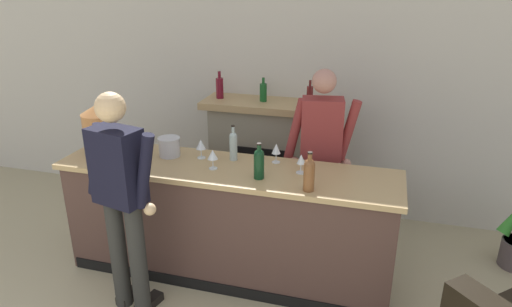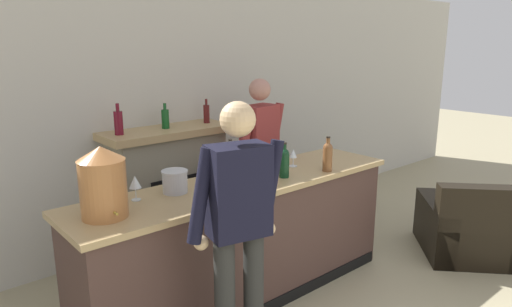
{
  "view_description": "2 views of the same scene",
  "coord_description": "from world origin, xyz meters",
  "px_view_note": "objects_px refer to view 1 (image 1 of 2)",
  "views": [
    {
      "loc": [
        1.38,
        -0.18,
        2.48
      ],
      "look_at": [
        0.43,
        3.15,
        1.13
      ],
      "focal_mm": 32.0,
      "sensor_mm": 36.0,
      "label": 1
    },
    {
      "loc": [
        -1.97,
        0.37,
        2.09
      ],
      "look_at": [
        0.44,
        3.18,
        1.18
      ],
      "focal_mm": 32.0,
      "sensor_mm": 36.0,
      "label": 2
    }
  ],
  "objects_px": {
    "wine_glass_near_bucket": "(201,145)",
    "wine_glass_back_row": "(301,160)",
    "wine_bottle_rose_blush": "(309,173)",
    "wine_bottle_port_short": "(259,162)",
    "wine_glass_by_dispenser": "(213,155)",
    "person_customer": "(122,198)",
    "person_bartender": "(320,156)",
    "ice_bucket_steel": "(169,147)",
    "fireplace_stone": "(264,157)",
    "wine_bottle_riesling_slim": "(233,145)",
    "wine_glass_mid_counter": "(140,138)",
    "wine_glass_front_left": "(276,149)",
    "copper_dispenser": "(100,129)"
  },
  "relations": [
    {
      "from": "fireplace_stone",
      "to": "wine_bottle_riesling_slim",
      "type": "xyz_separation_m",
      "value": [
        -0.0,
        -1.02,
        0.51
      ]
    },
    {
      "from": "wine_bottle_riesling_slim",
      "to": "wine_glass_mid_counter",
      "type": "height_order",
      "value": "wine_bottle_riesling_slim"
    },
    {
      "from": "person_customer",
      "to": "person_bartender",
      "type": "height_order",
      "value": "person_customer"
    },
    {
      "from": "wine_bottle_riesling_slim",
      "to": "wine_glass_by_dispenser",
      "type": "xyz_separation_m",
      "value": [
        -0.1,
        -0.23,
        -0.02
      ]
    },
    {
      "from": "copper_dispenser",
      "to": "wine_bottle_rose_blush",
      "type": "xyz_separation_m",
      "value": [
        1.86,
        -0.22,
        -0.09
      ]
    },
    {
      "from": "ice_bucket_steel",
      "to": "wine_bottle_port_short",
      "type": "distance_m",
      "value": 0.91
    },
    {
      "from": "wine_glass_mid_counter",
      "to": "wine_glass_near_bucket",
      "type": "height_order",
      "value": "wine_glass_mid_counter"
    },
    {
      "from": "wine_glass_mid_counter",
      "to": "wine_glass_front_left",
      "type": "bearing_deg",
      "value": 3.48
    },
    {
      "from": "ice_bucket_steel",
      "to": "wine_glass_by_dispenser",
      "type": "height_order",
      "value": "ice_bucket_steel"
    },
    {
      "from": "wine_bottle_rose_blush",
      "to": "wine_bottle_port_short",
      "type": "distance_m",
      "value": 0.42
    },
    {
      "from": "person_bartender",
      "to": "wine_glass_near_bucket",
      "type": "height_order",
      "value": "person_bartender"
    },
    {
      "from": "fireplace_stone",
      "to": "wine_bottle_port_short",
      "type": "bearing_deg",
      "value": -76.94
    },
    {
      "from": "ice_bucket_steel",
      "to": "wine_glass_near_bucket",
      "type": "relative_size",
      "value": 1.15
    },
    {
      "from": "wine_glass_near_bucket",
      "to": "wine_glass_by_dispenser",
      "type": "bearing_deg",
      "value": -46.71
    },
    {
      "from": "person_bartender",
      "to": "wine_glass_near_bucket",
      "type": "xyz_separation_m",
      "value": [
        -0.96,
        -0.45,
        0.17
      ]
    },
    {
      "from": "wine_glass_near_bucket",
      "to": "wine_glass_by_dispenser",
      "type": "xyz_separation_m",
      "value": [
        0.18,
        -0.19,
        -0.0
      ]
    },
    {
      "from": "ice_bucket_steel",
      "to": "wine_glass_near_bucket",
      "type": "height_order",
      "value": "same"
    },
    {
      "from": "wine_glass_front_left",
      "to": "wine_bottle_rose_blush",
      "type": "bearing_deg",
      "value": -52.11
    },
    {
      "from": "person_bartender",
      "to": "wine_bottle_port_short",
      "type": "xyz_separation_m",
      "value": [
        -0.37,
        -0.72,
        0.18
      ]
    },
    {
      "from": "person_bartender",
      "to": "wine_glass_back_row",
      "type": "xyz_separation_m",
      "value": [
        -0.08,
        -0.54,
        0.16
      ]
    },
    {
      "from": "copper_dispenser",
      "to": "wine_glass_back_row",
      "type": "relative_size",
      "value": 2.88
    },
    {
      "from": "wine_glass_near_bucket",
      "to": "wine_glass_back_row",
      "type": "bearing_deg",
      "value": -5.23
    },
    {
      "from": "person_bartender",
      "to": "wine_bottle_rose_blush",
      "type": "height_order",
      "value": "person_bartender"
    },
    {
      "from": "person_customer",
      "to": "copper_dispenser",
      "type": "xyz_separation_m",
      "value": [
        -0.56,
        0.64,
        0.27
      ]
    },
    {
      "from": "person_customer",
      "to": "wine_glass_mid_counter",
      "type": "distance_m",
      "value": 0.86
    },
    {
      "from": "wine_glass_back_row",
      "to": "wine_glass_near_bucket",
      "type": "bearing_deg",
      "value": 174.77
    },
    {
      "from": "person_bartender",
      "to": "ice_bucket_steel",
      "type": "bearing_deg",
      "value": -158.8
    },
    {
      "from": "wine_bottle_riesling_slim",
      "to": "wine_glass_by_dispenser",
      "type": "distance_m",
      "value": 0.25
    },
    {
      "from": "copper_dispenser",
      "to": "ice_bucket_steel",
      "type": "height_order",
      "value": "copper_dispenser"
    },
    {
      "from": "wine_bottle_riesling_slim",
      "to": "wine_bottle_port_short",
      "type": "xyz_separation_m",
      "value": [
        0.31,
        -0.31,
        -0.0
      ]
    },
    {
      "from": "wine_bottle_riesling_slim",
      "to": "wine_bottle_port_short",
      "type": "relative_size",
      "value": 1.07
    },
    {
      "from": "person_customer",
      "to": "wine_glass_back_row",
      "type": "bearing_deg",
      "value": 30.95
    },
    {
      "from": "ice_bucket_steel",
      "to": "wine_bottle_riesling_slim",
      "type": "height_order",
      "value": "wine_bottle_riesling_slim"
    },
    {
      "from": "copper_dispenser",
      "to": "wine_glass_front_left",
      "type": "height_order",
      "value": "copper_dispenser"
    },
    {
      "from": "fireplace_stone",
      "to": "wine_bottle_rose_blush",
      "type": "distance_m",
      "value": 1.68
    },
    {
      "from": "ice_bucket_steel",
      "to": "wine_glass_near_bucket",
      "type": "bearing_deg",
      "value": 5.54
    },
    {
      "from": "wine_bottle_riesling_slim",
      "to": "wine_glass_front_left",
      "type": "xyz_separation_m",
      "value": [
        0.36,
        0.04,
        -0.02
      ]
    },
    {
      "from": "wine_bottle_port_short",
      "to": "fireplace_stone",
      "type": "bearing_deg",
      "value": 103.06
    },
    {
      "from": "fireplace_stone",
      "to": "wine_bottle_rose_blush",
      "type": "height_order",
      "value": "fireplace_stone"
    },
    {
      "from": "wine_bottle_port_short",
      "to": "wine_glass_back_row",
      "type": "distance_m",
      "value": 0.35
    },
    {
      "from": "wine_glass_back_row",
      "to": "copper_dispenser",
      "type": "bearing_deg",
      "value": -177.61
    },
    {
      "from": "person_bartender",
      "to": "wine_bottle_rose_blush",
      "type": "distance_m",
      "value": 0.85
    },
    {
      "from": "wine_bottle_port_short",
      "to": "wine_glass_front_left",
      "type": "bearing_deg",
      "value": 81.46
    },
    {
      "from": "fireplace_stone",
      "to": "wine_glass_by_dispenser",
      "type": "relative_size",
      "value": 9.45
    },
    {
      "from": "person_customer",
      "to": "wine_glass_mid_counter",
      "type": "height_order",
      "value": "person_customer"
    },
    {
      "from": "person_bartender",
      "to": "wine_bottle_port_short",
      "type": "distance_m",
      "value": 0.83
    },
    {
      "from": "person_bartender",
      "to": "ice_bucket_steel",
      "type": "xyz_separation_m",
      "value": [
        -1.24,
        -0.48,
        0.13
      ]
    },
    {
      "from": "wine_glass_by_dispenser",
      "to": "person_customer",
      "type": "bearing_deg",
      "value": -128.85
    },
    {
      "from": "wine_glass_front_left",
      "to": "ice_bucket_steel",
      "type": "bearing_deg",
      "value": -173.47
    },
    {
      "from": "wine_bottle_port_short",
      "to": "wine_glass_mid_counter",
      "type": "xyz_separation_m",
      "value": [
        -1.17,
        0.27,
        -0.0
      ]
    }
  ]
}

